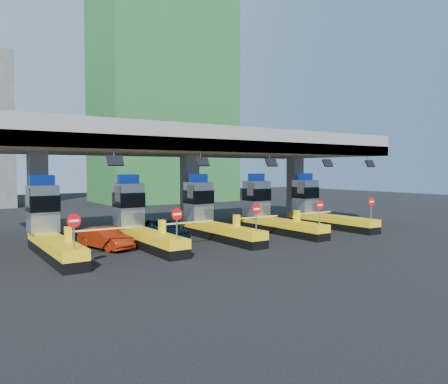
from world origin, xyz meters
TOP-DOWN VIEW (x-y plane):
  - ground at (0.00, 0.00)m, footprint 120.00×120.00m
  - toll_canopy at (0.00, 2.87)m, footprint 28.00×12.09m
  - toll_lane_far_left at (-10.00, 0.28)m, footprint 4.43×8.00m
  - toll_lane_left at (-5.00, 0.28)m, footprint 4.43×8.00m
  - toll_lane_center at (0.00, 0.28)m, footprint 4.43×8.00m
  - toll_lane_right at (5.00, 0.28)m, footprint 4.43×8.00m
  - toll_lane_far_right at (10.00, 0.28)m, footprint 4.43×8.00m
  - bg_building_scaffold at (12.00, 32.00)m, footprint 18.00×12.00m
  - van at (-3.06, 1.05)m, footprint 2.27×4.37m
  - red_car at (-7.06, 0.05)m, footprint 2.33×3.97m

SIDE VIEW (x-z plane):
  - ground at x=0.00m, z-range 0.00..0.00m
  - red_car at x=-7.06m, z-range 0.00..1.24m
  - van at x=-3.06m, z-range 0.00..1.42m
  - toll_lane_far_left at x=-10.00m, z-range -0.68..3.47m
  - toll_lane_left at x=-5.00m, z-range -0.68..3.47m
  - toll_lane_center at x=0.00m, z-range -0.68..3.47m
  - toll_lane_right at x=5.00m, z-range -0.68..3.47m
  - toll_lane_far_right at x=10.00m, z-range -0.68..3.47m
  - toll_canopy at x=0.00m, z-range 2.63..9.63m
  - bg_building_scaffold at x=12.00m, z-range 0.00..28.00m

